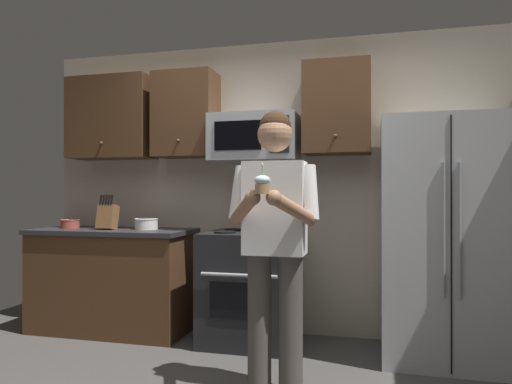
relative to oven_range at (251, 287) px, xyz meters
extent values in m
cube|color=#B7AD99|center=(0.15, 0.39, 0.84)|extent=(4.40, 0.10, 2.60)
cube|color=black|center=(0.00, 0.00, 0.00)|extent=(0.76, 0.66, 0.92)
cube|color=black|center=(0.00, -0.33, -0.04)|extent=(0.48, 0.01, 0.28)
cylinder|color=#99999E|center=(0.00, -0.36, 0.16)|extent=(0.60, 0.03, 0.03)
cylinder|color=black|center=(-0.18, -0.14, 0.46)|extent=(0.18, 0.18, 0.01)
cylinder|color=black|center=(0.18, -0.14, 0.46)|extent=(0.18, 0.18, 0.01)
cylinder|color=black|center=(-0.18, 0.14, 0.46)|extent=(0.18, 0.18, 0.01)
cylinder|color=black|center=(0.18, 0.14, 0.46)|extent=(0.18, 0.18, 0.01)
cube|color=#9EA0A5|center=(0.00, 0.12, 1.26)|extent=(0.74, 0.40, 0.40)
cube|color=black|center=(-0.09, -0.08, 1.26)|extent=(0.40, 0.01, 0.24)
cube|color=black|center=(0.26, -0.08, 1.26)|extent=(0.16, 0.01, 0.30)
cube|color=#B7BABF|center=(1.50, -0.04, 0.44)|extent=(0.90, 0.72, 1.80)
cylinder|color=gray|center=(1.45, -0.41, 0.54)|extent=(0.02, 0.02, 0.90)
cylinder|color=gray|center=(1.55, -0.41, 0.54)|extent=(0.02, 0.02, 0.90)
cube|color=black|center=(1.50, -0.40, 0.44)|extent=(0.01, 0.01, 1.74)
cube|color=#4C301C|center=(-1.40, 0.17, 1.49)|extent=(0.80, 0.34, 0.76)
sphere|color=brown|center=(-1.40, -0.01, 1.24)|extent=(0.03, 0.03, 0.03)
cube|color=#4C301C|center=(-0.65, 0.17, 1.49)|extent=(0.55, 0.34, 0.76)
sphere|color=brown|center=(-0.65, -0.01, 1.24)|extent=(0.03, 0.03, 0.03)
cube|color=#4C301C|center=(0.70, 0.17, 1.49)|extent=(0.55, 0.34, 0.76)
sphere|color=brown|center=(0.70, -0.01, 1.24)|extent=(0.03, 0.03, 0.03)
cube|color=#4C301C|center=(-1.30, 0.02, -0.02)|extent=(1.40, 0.62, 0.88)
cube|color=#2D2D33|center=(-1.30, 0.02, 0.44)|extent=(1.44, 0.66, 0.04)
cube|color=brown|center=(-1.32, -0.03, 0.57)|extent=(0.16, 0.15, 0.24)
cylinder|color=black|center=(-1.38, -0.05, 0.72)|extent=(0.02, 0.04, 0.09)
cylinder|color=black|center=(-1.35, -0.05, 0.72)|extent=(0.02, 0.04, 0.09)
cylinder|color=black|center=(-1.32, -0.05, 0.72)|extent=(0.02, 0.04, 0.09)
cylinder|color=black|center=(-1.29, -0.05, 0.72)|extent=(0.02, 0.04, 0.09)
cylinder|color=black|center=(-1.27, -0.05, 0.72)|extent=(0.02, 0.04, 0.09)
cylinder|color=white|center=(-0.98, 0.06, 0.50)|extent=(0.21, 0.21, 0.09)
torus|color=white|center=(-0.98, 0.06, 0.55)|extent=(0.21, 0.21, 0.01)
cylinder|color=#B24C3F|center=(-1.74, 0.02, 0.50)|extent=(0.17, 0.17, 0.08)
torus|color=#B24C3F|center=(-1.74, 0.02, 0.53)|extent=(0.17, 0.17, 0.01)
cylinder|color=#4C4742|center=(0.30, -0.90, -0.03)|extent=(0.15, 0.15, 0.86)
cylinder|color=#4C4742|center=(0.50, -0.90, -0.03)|extent=(0.15, 0.15, 0.86)
cube|color=white|center=(0.40, -0.90, 0.69)|extent=(0.38, 0.22, 0.58)
sphere|color=#A37556|center=(0.40, -0.90, 1.15)|extent=(0.22, 0.22, 0.22)
sphere|color=#382314|center=(0.40, -0.89, 1.20)|extent=(0.20, 0.20, 0.20)
cylinder|color=white|center=(0.17, -0.93, 0.78)|extent=(0.15, 0.18, 0.35)
cylinder|color=#A37556|center=(0.25, -1.09, 0.69)|extent=(0.26, 0.33, 0.21)
sphere|color=#A37556|center=(0.34, -1.22, 0.76)|extent=(0.09, 0.09, 0.09)
cylinder|color=white|center=(0.62, -0.93, 0.78)|extent=(0.15, 0.18, 0.35)
cylinder|color=#A37556|center=(0.55, -1.09, 0.69)|extent=(0.26, 0.33, 0.21)
sphere|color=#A37556|center=(0.46, -1.22, 0.76)|extent=(0.09, 0.09, 0.09)
cylinder|color=#A87F56|center=(0.40, -1.24, 0.80)|extent=(0.08, 0.08, 0.06)
ellipsoid|color=silver|center=(0.40, -1.24, 0.85)|extent=(0.09, 0.09, 0.06)
cylinder|color=#4CBF66|center=(0.40, -1.24, 0.90)|extent=(0.01, 0.01, 0.06)
ellipsoid|color=#FFD159|center=(0.40, -1.24, 0.94)|extent=(0.01, 0.01, 0.02)
camera|label=1|loc=(1.00, -3.76, 0.78)|focal=32.79mm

